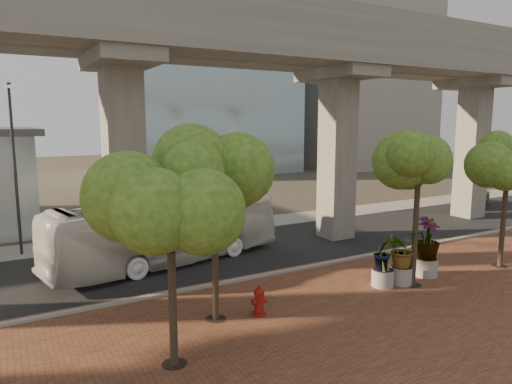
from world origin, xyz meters
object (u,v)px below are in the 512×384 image
fire_hydrant (259,301)px  planter_front (402,251)px  parked_car (472,196)px  transit_bus (168,231)px

fire_hydrant → planter_front: size_ratio=0.46×
parked_car → fire_hydrant: parked_car is taller
transit_bus → fire_hydrant: (0.78, -7.30, -1.02)m
planter_front → parked_car: bearing=28.3°
parked_car → planter_front: planter_front is taller
fire_hydrant → planter_front: planter_front is taller
fire_hydrant → planter_front: (6.67, -0.17, 0.87)m
transit_bus → parked_car: transit_bus is taller
planter_front → fire_hydrant: bearing=178.5°
transit_bus → parked_car: (26.14, 2.59, -0.79)m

